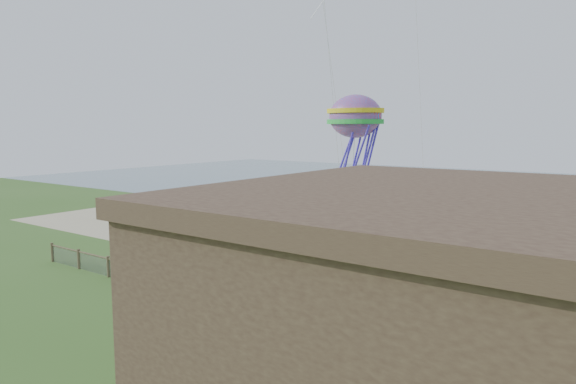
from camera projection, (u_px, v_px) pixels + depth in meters
ground at (168, 373)px, 18.28m from camera, size 160.00×160.00×0.00m
sand_beach at (410, 252)px, 36.02m from camera, size 72.00×20.00×0.02m
ocean at (533, 191)px, 71.49m from camera, size 160.00×68.00×0.02m
chainlink_fence at (271, 310)px, 23.05m from camera, size 36.20×0.20×1.25m
picnic_table at (305, 369)px, 17.68m from camera, size 2.12×1.78×0.79m
octopus_kite at (354, 149)px, 27.72m from camera, size 3.89×3.35×6.73m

